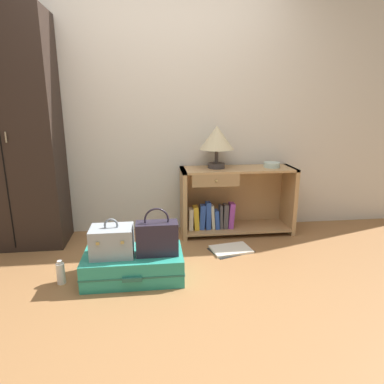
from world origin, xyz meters
name	(u,v)px	position (x,y,z in m)	size (l,w,h in m)	color
ground_plane	(167,304)	(0.00, 0.00, 0.00)	(9.00, 9.00, 0.00)	olive
back_wall	(158,105)	(0.00, 1.50, 1.30)	(6.40, 0.10, 2.60)	beige
wardrobe	(11,135)	(-1.32, 1.20, 1.04)	(0.82, 0.47, 2.09)	black
bookshelf	(232,201)	(0.73, 1.25, 0.34)	(1.15, 0.39, 0.69)	tan
table_lamp	(217,139)	(0.56, 1.26, 0.97)	(0.34, 0.34, 0.42)	#3D3838
bowl	(272,165)	(1.13, 1.24, 0.71)	(0.16, 0.16, 0.05)	silver
suitcase_large	(134,265)	(-0.24, 0.40, 0.10)	(0.76, 0.45, 0.21)	teal
train_case	(112,241)	(-0.39, 0.38, 0.32)	(0.31, 0.24, 0.29)	#8E99A3
handbag	(157,238)	(-0.05, 0.36, 0.34)	(0.31, 0.14, 0.37)	#231E2D
bottle	(61,273)	(-0.78, 0.37, 0.09)	(0.06, 0.06, 0.19)	white
open_book_on_floor	(231,249)	(0.63, 0.79, 0.01)	(0.43, 0.36, 0.02)	white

